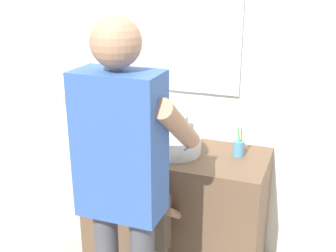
{
  "coord_description": "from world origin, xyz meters",
  "views": [
    {
      "loc": [
        0.81,
        -2.05,
        1.87
      ],
      "look_at": [
        0.0,
        0.15,
        1.04
      ],
      "focal_mm": 45.96,
      "sensor_mm": 36.0,
      "label": 1
    }
  ],
  "objects": [
    {
      "name": "toothbrush_cup",
      "position": [
        0.38,
        0.37,
        0.87
      ],
      "size": [
        0.07,
        0.07,
        0.21
      ],
      "color": "#4C8EB2",
      "rests_on": "vanity_cabinet"
    },
    {
      "name": "sink_basin",
      "position": [
        0.0,
        0.28,
        0.88
      ],
      "size": [
        0.32,
        0.32,
        0.11
      ],
      "color": "silver",
      "rests_on": "vanity_cabinet"
    },
    {
      "name": "adult_parent",
      "position": [
        -0.02,
        -0.41,
        1.03
      ],
      "size": [
        0.53,
        0.56,
        1.71
      ],
      "color": "#47474C",
      "rests_on": "ground"
    },
    {
      "name": "child_toddler",
      "position": [
        0.0,
        -0.1,
        0.5
      ],
      "size": [
        0.26,
        0.26,
        0.83
      ],
      "color": "#6B5B4C",
      "rests_on": "ground"
    },
    {
      "name": "vanity_cabinet",
      "position": [
        0.0,
        0.3,
        0.41
      ],
      "size": [
        1.14,
        0.54,
        0.82
      ],
      "primitive_type": "cube",
      "color": "brown",
      "rests_on": "ground"
    },
    {
      "name": "faucet",
      "position": [
        0.0,
        0.48,
        0.9
      ],
      "size": [
        0.18,
        0.14,
        0.18
      ],
      "color": "#B7BABF",
      "rests_on": "vanity_cabinet"
    },
    {
      "name": "back_wall",
      "position": [
        0.0,
        0.62,
        1.35
      ],
      "size": [
        4.4,
        0.1,
        2.7
      ],
      "color": "silver",
      "rests_on": "ground"
    }
  ]
}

